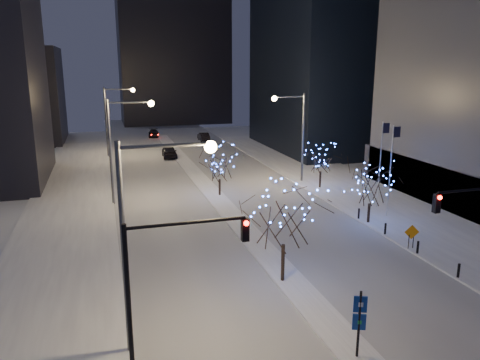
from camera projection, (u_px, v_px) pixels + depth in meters
name	position (u px, v px, depth m)	size (l,w,h in m)	color
ground	(343.00, 341.00, 22.79)	(160.00, 160.00, 0.00)	silver
road	(199.00, 178.00, 55.38)	(20.00, 130.00, 0.02)	silver
median	(208.00, 188.00, 50.71)	(2.00, 80.00, 0.15)	white
east_sidewalk	(381.00, 202.00, 45.52)	(10.00, 90.00, 0.15)	white
west_sidewalk	(65.00, 231.00, 37.55)	(8.00, 90.00, 0.15)	white
filler_west_far	(5.00, 96.00, 78.92)	(18.00, 16.00, 16.00)	black
horizon_block	(172.00, 29.00, 105.07)	(24.00, 14.00, 42.00)	black
street_lamp_w_near	(147.00, 218.00, 20.64)	(4.40, 0.56, 10.00)	#595E66
street_lamp_w_mid	(121.00, 137.00, 43.92)	(4.40, 0.56, 10.00)	#595E66
street_lamp_w_far	(113.00, 112.00, 67.20)	(4.40, 0.56, 10.00)	#595E66
street_lamp_east	(296.00, 126.00, 51.95)	(3.90, 0.56, 10.00)	#595E66
traffic_signal_west	(166.00, 272.00, 19.33)	(5.26, 0.43, 7.00)	black
flagpoles	(386.00, 161.00, 41.37)	(1.35, 2.60, 8.00)	silver
bollards	(401.00, 237.00, 34.76)	(0.16, 12.16, 0.90)	black
car_near	(169.00, 152.00, 67.69)	(1.95, 4.85, 1.65)	black
car_mid	(203.00, 137.00, 82.63)	(1.55, 4.45, 1.47)	black
car_far	(154.00, 133.00, 87.00)	(1.85, 4.55, 1.32)	black
holiday_tree_median_near	(284.00, 214.00, 27.86)	(6.63, 6.63, 6.69)	black
holiday_tree_median_far	(219.00, 164.00, 47.05)	(5.17, 5.17, 5.10)	black
holiday_tree_plaza_near	(371.00, 184.00, 38.77)	(5.26, 5.26, 5.29)	black
holiday_tree_plaza_far	(321.00, 159.00, 50.04)	(4.99, 4.99, 4.89)	black
wayfinding_sign	(359.00, 318.00, 20.89)	(0.59, 0.29, 3.39)	black
construction_sign	(412.00, 234.00, 33.64)	(1.07, 0.28, 1.79)	black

